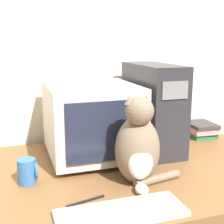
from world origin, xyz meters
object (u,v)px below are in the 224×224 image
Objects in this scene: keyboard at (121,213)px; computer_tower at (152,107)px; cat at (138,147)px; book_stack at (201,129)px; pen at (86,201)px; crt_monitor at (91,120)px; mug at (28,171)px.

computer_tower is at bearing 56.59° from keyboard.
book_stack is at bearing 49.44° from cat.
book_stack is 1.32× the size of pen.
computer_tower is 2.35× the size of book_stack.
cat reaches higher than crt_monitor.
pen is (-0.48, -0.46, -0.22)m from computer_tower.
pen is (-0.86, -0.56, -0.04)m from book_stack.
computer_tower is at bearing 43.99° from pen.
crt_monitor is 1.09× the size of keyboard.
mug reaches higher than keyboard.
crt_monitor is 3.21× the size of pen.
mug is at bearing -160.33° from computer_tower.
keyboard reaches higher than pen.
cat reaches higher than pen.
computer_tower reaches higher than pen.
crt_monitor reaches higher than pen.
crt_monitor is 0.50m from pen.
computer_tower is at bearing 69.53° from cat.
cat is (0.10, -0.35, -0.03)m from crt_monitor.
cat is at bearing 20.44° from pen.
computer_tower reaches higher than cat.
book_stack is 1.10m from mug.
crt_monitor reaches higher than book_stack.
book_stack is at bearing 41.82° from keyboard.
cat is at bearing -122.55° from computer_tower.
crt_monitor is at bearing 33.77° from mug.
pen is at bearing -136.01° from computer_tower.
mug is at bearing 128.93° from keyboard.
crt_monitor is 0.37m from cat.
book_stack is (0.38, 0.10, -0.18)m from computer_tower.
computer_tower is at bearing -165.39° from book_stack.
book_stack reaches higher than pen.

